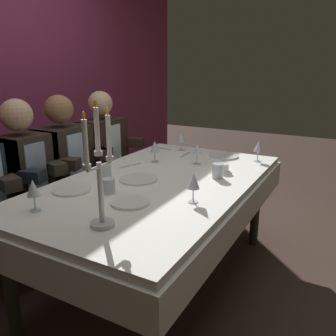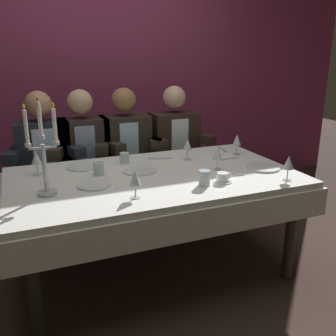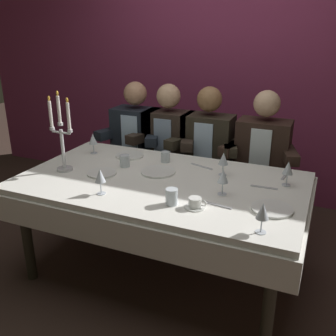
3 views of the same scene
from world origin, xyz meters
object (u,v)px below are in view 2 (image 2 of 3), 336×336
at_px(wine_glass_2, 237,141).
at_px(wine_glass_3, 36,158).
at_px(candelabra, 43,156).
at_px(water_tumbler_2, 99,169).
at_px(seated_diner_3, 174,141).
at_px(seated_diner_0, 43,153).
at_px(wine_glass_1, 289,163).
at_px(wine_glass_5, 218,154).
at_px(coffee_cup_0, 223,178).
at_px(dinner_plate_3, 82,167).
at_px(water_tumbler_0, 124,158).
at_px(dinner_plate_0, 94,185).
at_px(wine_glass_0, 188,145).
at_px(dinner_plate_2, 263,167).
at_px(dining_table, 154,191).
at_px(seated_diner_1, 83,149).
at_px(water_tumbler_1, 204,178).
at_px(dinner_plate_1, 139,170).
at_px(seated_diner_2, 125,145).
at_px(wine_glass_4, 135,179).

height_order(wine_glass_2, wine_glass_3, same).
relative_size(wine_glass_2, wine_glass_3, 1.00).
height_order(candelabra, water_tumbler_2, candelabra).
bearing_deg(seated_diner_3, seated_diner_0, 180.00).
distance_m(wine_glass_1, wine_glass_5, 0.48).
bearing_deg(coffee_cup_0, wine_glass_2, 51.01).
relative_size(dinner_plate_3, coffee_cup_0, 1.67).
bearing_deg(water_tumbler_0, seated_diner_0, 134.09).
distance_m(candelabra, water_tumbler_0, 0.76).
xyz_separation_m(wine_glass_3, water_tumbler_0, (0.62, 0.04, -0.07)).
distance_m(wine_glass_1, water_tumbler_0, 1.16).
height_order(dinner_plate_0, wine_glass_2, wine_glass_2).
relative_size(dinner_plate_0, coffee_cup_0, 1.56).
xyz_separation_m(wine_glass_0, coffee_cup_0, (-0.01, -0.55, -0.09)).
distance_m(wine_glass_1, wine_glass_2, 0.67).
bearing_deg(seated_diner_0, dinner_plate_2, -36.58).
height_order(dining_table, candelabra, candelabra).
height_order(wine_glass_1, seated_diner_1, seated_diner_1).
height_order(dinner_plate_0, water_tumbler_1, water_tumbler_1).
xyz_separation_m(candelabra, water_tumbler_2, (0.35, 0.24, -0.19)).
bearing_deg(candelabra, dinner_plate_1, 19.57).
distance_m(water_tumbler_0, water_tumbler_1, 0.73).
height_order(wine_glass_5, seated_diner_2, seated_diner_2).
distance_m(dinner_plate_2, wine_glass_4, 1.03).
xyz_separation_m(dinner_plate_2, wine_glass_0, (-0.40, 0.40, 0.11)).
height_order(dinner_plate_0, dinner_plate_1, same).
bearing_deg(water_tumbler_1, seated_diner_1, 113.95).
distance_m(dinner_plate_2, wine_glass_3, 1.56).
xyz_separation_m(wine_glass_1, seated_diner_1, (-1.07, 1.32, -0.12)).
height_order(dinner_plate_3, coffee_cup_0, coffee_cup_0).
xyz_separation_m(dining_table, seated_diner_3, (0.52, 0.89, 0.11)).
height_order(wine_glass_0, water_tumbler_0, wine_glass_0).
relative_size(dinner_plate_2, water_tumbler_2, 2.72).
xyz_separation_m(wine_glass_0, seated_diner_2, (-0.31, 0.64, -0.12)).
bearing_deg(dining_table, water_tumbler_0, 108.43).
bearing_deg(dinner_plate_0, wine_glass_3, 130.17).
bearing_deg(wine_glass_1, candelabra, 167.57).
bearing_deg(coffee_cup_0, wine_glass_0, 89.25).
xyz_separation_m(dinner_plate_1, seated_diner_2, (0.12, 0.78, -0.01)).
height_order(wine_glass_5, water_tumbler_0, wine_glass_5).
relative_size(dinner_plate_3, seated_diner_2, 0.18).
xyz_separation_m(dining_table, water_tumbler_0, (-0.11, 0.33, 0.16)).
bearing_deg(seated_diner_0, wine_glass_4, -71.95).
bearing_deg(wine_glass_3, dinner_plate_1, -15.51).
height_order(dinner_plate_0, wine_glass_4, wine_glass_4).
bearing_deg(coffee_cup_0, water_tumbler_1, -174.51).
relative_size(wine_glass_0, wine_glass_3, 1.00).
xyz_separation_m(wine_glass_0, wine_glass_2, (0.43, -0.01, 0.00)).
distance_m(water_tumbler_2, seated_diner_2, 0.86).
bearing_deg(seated_diner_2, wine_glass_3, -142.53).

